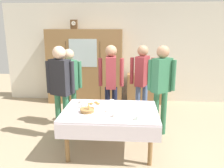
{
  "coord_description": "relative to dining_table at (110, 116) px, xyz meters",
  "views": [
    {
      "loc": [
        0.3,
        -3.81,
        2.09
      ],
      "look_at": [
        0.0,
        0.2,
        1.08
      ],
      "focal_mm": 37.03,
      "sensor_mm": 36.0,
      "label": 1
    }
  ],
  "objects": [
    {
      "name": "wall_cabinet",
      "position": [
        -0.9,
        2.59,
        0.37
      ],
      "size": [
        2.02,
        0.46,
        2.01
      ],
      "color": "olive",
      "rests_on": "ground"
    },
    {
      "name": "person_near_right_end",
      "position": [
        0.58,
        1.31,
        0.41
      ],
      "size": [
        0.52,
        0.41,
        1.7
      ],
      "color": "slate",
      "rests_on": "ground"
    },
    {
      "name": "pastry_plate",
      "position": [
        -0.29,
        0.29,
        0.11
      ],
      "size": [
        0.28,
        0.28,
        0.05
      ],
      "color": "white",
      "rests_on": "dining_table"
    },
    {
      "name": "person_beside_shelf",
      "position": [
        -0.94,
        0.41,
        0.44
      ],
      "size": [
        0.52,
        0.32,
        1.75
      ],
      "color": "#33704C",
      "rests_on": "ground"
    },
    {
      "name": "tea_cup_far_right",
      "position": [
        -0.48,
        0.12,
        0.12
      ],
      "size": [
        0.13,
        0.13,
        0.06
      ],
      "color": "white",
      "rests_on": "dining_table"
    },
    {
      "name": "person_by_cabinet",
      "position": [
        -0.93,
        1.0,
        0.37
      ],
      "size": [
        0.52,
        0.4,
        1.64
      ],
      "color": "#33704C",
      "rests_on": "ground"
    },
    {
      "name": "tea_cup_back_edge",
      "position": [
        0.09,
        -0.25,
        0.12
      ],
      "size": [
        0.13,
        0.13,
        0.06
      ],
      "color": "white",
      "rests_on": "dining_table"
    },
    {
      "name": "tea_cup_front_edge",
      "position": [
        -0.55,
        0.35,
        0.12
      ],
      "size": [
        0.13,
        0.13,
        0.06
      ],
      "color": "white",
      "rests_on": "dining_table"
    },
    {
      "name": "person_behind_table_left",
      "position": [
        -0.06,
        1.03,
        0.42
      ],
      "size": [
        0.52,
        0.37,
        1.72
      ],
      "color": "#191E38",
      "rests_on": "ground"
    },
    {
      "name": "book_stack",
      "position": [
        0.78,
        2.64,
        0.24
      ],
      "size": [
        0.16,
        0.22,
        0.1
      ],
      "color": "#2D5184",
      "rests_on": "bookshelf_low"
    },
    {
      "name": "ground_plane",
      "position": [
        0.0,
        0.24,
        -0.63
      ],
      "size": [
        12.0,
        12.0,
        0.0
      ],
      "primitive_type": "plane",
      "color": "tan",
      "rests_on": "ground"
    },
    {
      "name": "tea_cup_mid_right",
      "position": [
        0.44,
        -0.34,
        0.12
      ],
      "size": [
        0.13,
        0.13,
        0.06
      ],
      "color": "silver",
      "rests_on": "dining_table"
    },
    {
      "name": "dining_table",
      "position": [
        0.0,
        0.0,
        0.0
      ],
      "size": [
        1.57,
        1.1,
        0.73
      ],
      "color": "olive",
      "rests_on": "ground"
    },
    {
      "name": "tea_cup_center",
      "position": [
        -0.02,
        -0.04,
        0.12
      ],
      "size": [
        0.13,
        0.13,
        0.06
      ],
      "color": "white",
      "rests_on": "dining_table"
    },
    {
      "name": "bookshelf_low",
      "position": [
        0.78,
        2.64,
        -0.22
      ],
      "size": [
        1.04,
        0.35,
        0.82
      ],
      "color": "olive",
      "rests_on": "ground"
    },
    {
      "name": "bread_basket",
      "position": [
        -0.36,
        -0.08,
        0.13
      ],
      "size": [
        0.24,
        0.24,
        0.16
      ],
      "color": "#9E7542",
      "rests_on": "dining_table"
    },
    {
      "name": "mantel_clock",
      "position": [
        -1.16,
        2.59,
        1.5
      ],
      "size": [
        0.18,
        0.11,
        0.24
      ],
      "color": "brown",
      "rests_on": "wall_cabinet"
    },
    {
      "name": "back_wall",
      "position": [
        0.0,
        2.89,
        0.72
      ],
      "size": [
        6.4,
        0.1,
        2.7
      ],
      "primitive_type": "cube",
      "color": "silver",
      "rests_on": "ground"
    },
    {
      "name": "spoon_far_left",
      "position": [
        0.38,
        0.28,
        0.1
      ],
      "size": [
        0.12,
        0.02,
        0.01
      ],
      "color": "silver",
      "rests_on": "dining_table"
    },
    {
      "name": "person_behind_table_right",
      "position": [
        0.92,
        0.73,
        0.44
      ],
      "size": [
        0.52,
        0.38,
        1.75
      ],
      "color": "#33704C",
      "rests_on": "ground"
    },
    {
      "name": "spoon_near_left",
      "position": [
        0.64,
        0.24,
        0.1
      ],
      "size": [
        0.12,
        0.02,
        0.01
      ],
      "color": "silver",
      "rests_on": "dining_table"
    },
    {
      "name": "tea_cup_near_left",
      "position": [
        0.0,
        0.4,
        0.12
      ],
      "size": [
        0.13,
        0.13,
        0.06
      ],
      "color": "white",
      "rests_on": "dining_table"
    }
  ]
}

